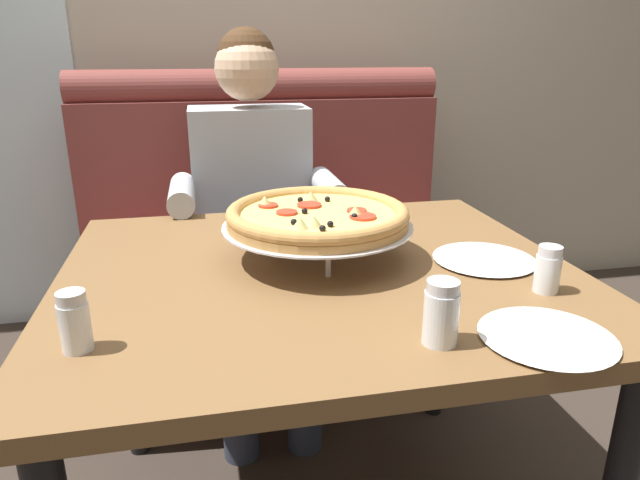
{
  "coord_description": "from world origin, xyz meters",
  "views": [
    {
      "loc": [
        -0.24,
        -1.14,
        1.21
      ],
      "look_at": [
        -0.0,
        -0.02,
        0.82
      ],
      "focal_mm": 31.65,
      "sensor_mm": 36.0,
      "label": 1
    }
  ],
  "objects": [
    {
      "name": "booth_bench",
      "position": [
        0.0,
        0.96,
        0.4
      ],
      "size": [
        1.48,
        0.78,
        1.13
      ],
      "color": "brown",
      "rests_on": "ground_plane"
    },
    {
      "name": "diner_main",
      "position": [
        -0.08,
        0.69,
        0.71
      ],
      "size": [
        0.54,
        0.64,
        1.27
      ],
      "color": "#2D3342",
      "rests_on": "ground_plane"
    },
    {
      "name": "pizza",
      "position": [
        0.01,
        0.06,
        0.84
      ],
      "size": [
        0.44,
        0.44,
        0.13
      ],
      "color": "silver",
      "rests_on": "dining_table"
    },
    {
      "name": "back_wall_with_window",
      "position": [
        0.0,
        1.53,
        1.4
      ],
      "size": [
        6.0,
        0.12,
        2.8
      ],
      "primitive_type": "cube",
      "color": "#BCB29E",
      "rests_on": "ground_plane"
    },
    {
      "name": "patio_chair",
      "position": [
        -1.26,
        2.19,
        0.52
      ],
      "size": [
        0.43,
        0.43,
        0.86
      ],
      "color": "black",
      "rests_on": "ground_plane"
    },
    {
      "name": "shaker_parmesan",
      "position": [
        0.13,
        -0.37,
        0.79
      ],
      "size": [
        0.06,
        0.06,
        0.11
      ],
      "color": "white",
      "rests_on": "dining_table"
    },
    {
      "name": "dining_table",
      "position": [
        0.0,
        0.0,
        0.66
      ],
      "size": [
        1.13,
        0.98,
        0.74
      ],
      "color": "brown",
      "rests_on": "ground_plane"
    },
    {
      "name": "plate_near_right",
      "position": [
        0.38,
        -0.04,
        0.75
      ],
      "size": [
        0.23,
        0.23,
        0.02
      ],
      "color": "white",
      "rests_on": "dining_table"
    },
    {
      "name": "shaker_oregano",
      "position": [
        -0.46,
        -0.27,
        0.79
      ],
      "size": [
        0.05,
        0.05,
        0.1
      ],
      "color": "white",
      "rests_on": "dining_table"
    },
    {
      "name": "shaker_pepper_flakes",
      "position": [
        0.42,
        -0.22,
        0.79
      ],
      "size": [
        0.05,
        0.05,
        0.1
      ],
      "color": "white",
      "rests_on": "dining_table"
    },
    {
      "name": "plate_near_left",
      "position": [
        0.31,
        -0.4,
        0.75
      ],
      "size": [
        0.23,
        0.23,
        0.02
      ],
      "color": "white",
      "rests_on": "dining_table"
    }
  ]
}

